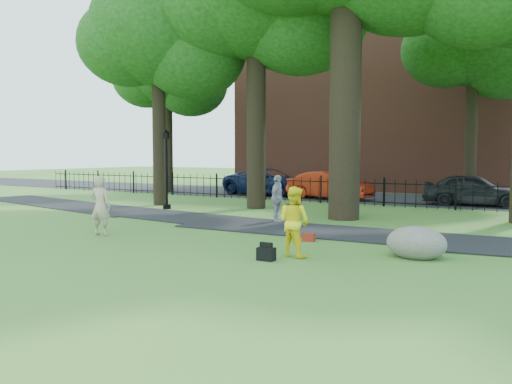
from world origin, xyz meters
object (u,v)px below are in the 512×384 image
Objects in this scene: boulder at (416,241)px; lamppost at (166,170)px; red_sedan at (330,185)px; man at (294,222)px; woman at (100,206)px.

boulder is 12.47m from lamppost.
red_sedan is (4.27, 7.66, -0.93)m from lamppost.
man is 1.21× the size of boulder.
man is at bearing 167.29° from woman.
woman is at bearing 177.69° from red_sedan.
man is 10.91m from lamppost.
man reaches higher than boulder.
man is at bearing -152.64° from boulder.
boulder is (2.43, 1.26, -0.41)m from man.
lamppost is at bearing -79.01° from woman.
lamppost reaches higher than woman.
woman reaches higher than boulder.
boulder is (8.49, 1.38, -0.46)m from woman.
woman reaches higher than red_sedan.
woman is 8.62m from boulder.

